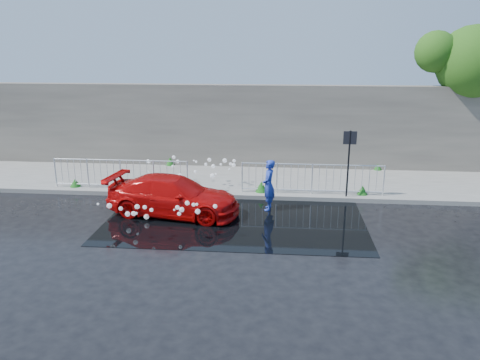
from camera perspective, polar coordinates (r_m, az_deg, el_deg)
The scene contains 13 objects.
ground at distance 13.98m, azimuth -3.00°, elevation -6.11°, with size 90.00×90.00×0.00m, color black.
pavement at distance 18.64m, azimuth -0.85°, elevation -0.04°, with size 30.00×4.00×0.15m, color slate.
curb at distance 16.74m, azimuth -1.56°, elevation -1.95°, with size 30.00×0.25×0.16m, color slate.
retaining_wall at distance 20.36m, azimuth -0.21°, elevation 6.64°, with size 30.00×0.60×3.50m, color #554F48.
puddle at distance 14.84m, azimuth -0.54°, elevation -4.69°, with size 8.00×5.00×0.01m, color black.
sign_post at distance 16.45m, azimuth 13.15°, elevation 3.24°, with size 0.45×0.06×2.50m.
tree at distance 21.66m, azimuth 27.11°, elevation 13.11°, with size 4.93×2.95×6.29m.
railing_left at distance 17.78m, azimuth -14.36°, elevation 0.83°, with size 5.05×0.05×1.10m.
railing_right at distance 16.81m, azimuth 8.77°, elevation 0.27°, with size 5.05×0.05×1.10m.
weeds at distance 18.06m, azimuth -1.44°, elevation 0.21°, with size 12.17×3.93×0.39m.
water_spray at distance 15.97m, azimuth -7.65°, elevation -0.49°, with size 3.52×5.65×1.10m.
red_car at distance 15.17m, azimuth -8.11°, elevation -1.92°, with size 1.74×4.29×1.24m, color #B60707.
person at distance 15.40m, azimuth 3.51°, elevation -0.63°, with size 0.62×0.41×1.69m, color #2137A8.
Camera 1 is at (1.89, -12.78, 5.33)m, focal length 35.00 mm.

